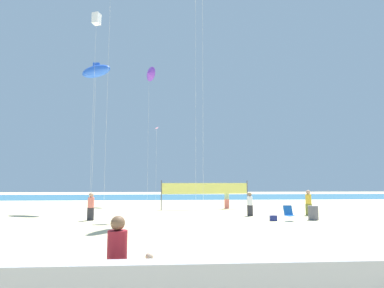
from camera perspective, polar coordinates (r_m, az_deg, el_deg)
The scene contains 17 objects.
ground_plane at distance 16.43m, azimuth 2.99°, elevation -14.61°, with size 120.00×120.00×0.00m, color beige.
ocean_band at distance 51.54m, azimuth -1.93°, elevation -9.31°, with size 120.00×20.00×0.01m, color teal.
boardwalk_ledge at distance 6.13m, azimuth 16.42°, elevation -23.27°, with size 28.00×0.44×0.92m, color #A8A8AD.
mother_figure at distance 6.44m, azimuth -13.17°, elevation -18.92°, with size 0.37×0.37×1.61m.
toddler_figure at distance 6.56m, azimuth -7.61°, elevation -22.15°, with size 0.21×0.21×0.91m.
beachgoer_coral_shirt at distance 20.31m, azimuth -17.50°, elevation -10.36°, with size 0.37×0.37×1.62m.
beachgoer_white_shirt at distance 22.28m, azimuth 10.23°, elevation -10.31°, with size 0.36×0.36×1.57m.
beachgoer_sage_shirt at distance 28.22m, azimuth 6.18°, elevation -9.42°, with size 0.40×0.40×1.75m.
beachgoer_mustard_shirt at distance 23.73m, azimuth 19.95°, elevation -9.61°, with size 0.39×0.39×1.71m.
folding_beach_chair at distance 19.97m, azimuth 16.80°, elevation -11.61°, with size 0.52×0.65×0.89m.
trash_barrel at distance 21.01m, azimuth 20.70°, elevation -11.35°, with size 0.59×0.59×0.83m, color #595960.
volleyball_net at distance 27.23m, azimuth 2.44°, elevation -8.09°, with size 7.46×1.31×2.40m.
beach_handbag at distance 19.76m, azimuth 14.22°, elevation -12.64°, with size 0.40×0.20×0.32m, color navy.
kite_pink_diamond at distance 36.61m, azimuth -6.33°, elevation 2.29°, with size 0.44×0.44×8.51m.
kite_white_box at distance 28.15m, azimuth -16.58°, elevation 20.40°, with size 0.70×0.70×15.48m.
kite_blue_inflatable at distance 28.69m, azimuth -16.66°, elevation 12.24°, with size 2.96×2.11×12.22m.
kite_violet_delta at distance 35.99m, azimuth -7.59°, elevation 12.26°, with size 1.34×1.52×14.78m.
Camera 1 is at (-1.99, -16.16, 2.22)m, focal length 30.08 mm.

